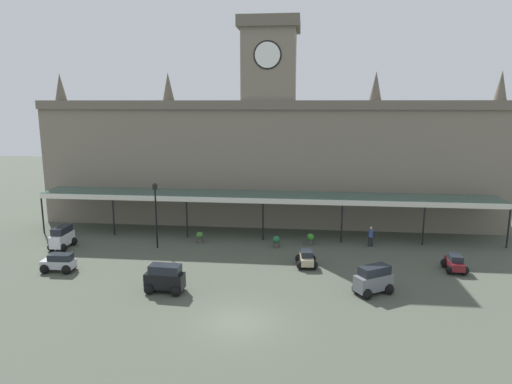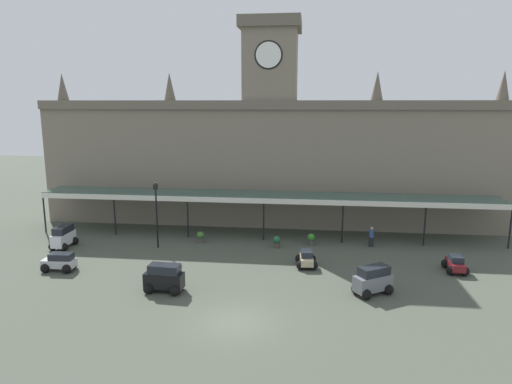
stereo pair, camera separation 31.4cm
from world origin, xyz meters
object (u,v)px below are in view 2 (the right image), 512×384
at_px(car_grey_van, 373,282).
at_px(car_silver_estate, 60,263).
at_px(pedestrian_beside_cars, 371,236).
at_px(victorian_lamppost, 156,208).
at_px(traffic_cone, 168,268).
at_px(planter_by_canopy, 311,239).
at_px(planter_near_kerb, 277,242).
at_px(car_white_van, 63,238).
at_px(car_maroon_sedan, 455,265).
at_px(car_beige_sedan, 306,260).
at_px(planter_forecourt_centre, 200,237).
at_px(car_black_van, 164,279).

distance_m(car_grey_van, car_silver_estate, 21.22).
relative_size(pedestrian_beside_cars, victorian_lamppost, 0.31).
bearing_deg(traffic_cone, planter_by_canopy, 36.26).
distance_m(planter_near_kerb, planter_by_canopy, 2.94).
bearing_deg(car_white_van, traffic_cone, -23.03).
distance_m(car_maroon_sedan, planter_near_kerb, 13.27).
distance_m(car_beige_sedan, planter_forecourt_centre, 9.96).
bearing_deg(planter_forecourt_centre, car_white_van, -166.70).
relative_size(car_maroon_sedan, car_white_van, 0.86).
height_order(car_silver_estate, car_white_van, car_white_van).
relative_size(car_beige_sedan, planter_near_kerb, 2.20).
bearing_deg(car_grey_van, victorian_lamppost, 155.70).
xyz_separation_m(car_black_van, victorian_lamppost, (-3.26, 8.39, 2.49)).
bearing_deg(car_beige_sedan, planter_forecourt_centre, 152.70).
distance_m(pedestrian_beside_cars, planter_by_canopy, 4.86).
distance_m(car_black_van, victorian_lamppost, 9.34).
bearing_deg(car_white_van, planter_near_kerb, 6.62).
bearing_deg(traffic_cone, planter_near_kerb, 41.46).
distance_m(planter_near_kerb, planter_forecourt_centre, 6.45).
distance_m(car_beige_sedan, planter_near_kerb, 4.70).
height_order(pedestrian_beside_cars, planter_near_kerb, pedestrian_beside_cars).
relative_size(traffic_cone, planter_forecourt_centre, 0.63).
relative_size(car_silver_estate, victorian_lamppost, 0.43).
bearing_deg(planter_by_canopy, car_white_van, -171.54).
distance_m(car_silver_estate, victorian_lamppost, 8.19).
bearing_deg(car_maroon_sedan, car_beige_sedan, -179.28).
xyz_separation_m(car_silver_estate, victorian_lamppost, (5.13, 5.77, 2.74)).
distance_m(traffic_cone, planter_forecourt_centre, 6.83).
bearing_deg(car_maroon_sedan, car_grey_van, -144.11).
bearing_deg(traffic_cone, car_beige_sedan, 13.19).
bearing_deg(car_silver_estate, planter_forecourt_centre, 42.15).
xyz_separation_m(victorian_lamppost, planter_near_kerb, (9.54, 1.14, -2.81)).
height_order(planter_by_canopy, planter_forecourt_centre, same).
bearing_deg(car_silver_estate, traffic_cone, 4.94).
bearing_deg(car_black_van, planter_near_kerb, 56.61).
xyz_separation_m(car_white_van, traffic_cone, (10.04, -4.27, -0.51)).
relative_size(car_beige_sedan, planter_by_canopy, 2.20).
relative_size(victorian_lamppost, planter_near_kerb, 5.59).
bearing_deg(planter_forecourt_centre, car_silver_estate, -137.85).
bearing_deg(car_white_van, car_black_van, -34.81).
distance_m(car_black_van, planter_forecourt_centre, 10.07).
height_order(car_grey_van, planter_near_kerb, car_grey_van).
bearing_deg(victorian_lamppost, car_grey_van, -24.30).
xyz_separation_m(car_white_van, pedestrian_beside_cars, (24.74, 3.04, 0.10)).
xyz_separation_m(car_white_van, planter_forecourt_centre, (10.69, 2.53, -0.32)).
bearing_deg(car_silver_estate, car_black_van, -17.31).
bearing_deg(planter_near_kerb, planter_by_canopy, 19.31).
distance_m(car_beige_sedan, car_maroon_sedan, 10.27).
height_order(victorian_lamppost, traffic_cone, victorian_lamppost).
bearing_deg(planter_by_canopy, car_maroon_sedan, -26.17).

